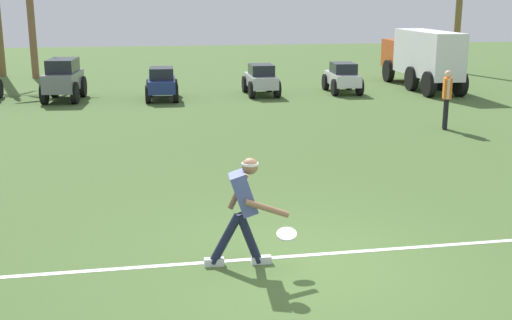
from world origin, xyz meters
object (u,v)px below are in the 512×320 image
object	(u,v)px
frisbee_in_flight	(287,234)
parked_car_slot_c	(162,83)
teammate_near_sideline	(447,94)
parked_car_slot_e	(342,77)
frisbee_thrower	(243,206)
box_truck	(422,56)
parked_car_slot_b	(63,78)
parked_car_slot_d	(261,79)

from	to	relation	value
frisbee_in_flight	parked_car_slot_c	bearing A→B (deg)	94.44
teammate_near_sideline	parked_car_slot_e	size ratio (longest dim) A/B	0.69
frisbee_thrower	box_truck	bearing A→B (deg)	59.13
parked_car_slot_e	parked_car_slot_b	bearing A→B (deg)	-179.17
frisbee_thrower	parked_car_slot_b	bearing A→B (deg)	104.79
parked_car_slot_d	parked_car_slot_c	bearing A→B (deg)	-172.85
teammate_near_sideline	parked_car_slot_d	bearing A→B (deg)	118.16
frisbee_thrower	parked_car_slot_d	size ratio (longest dim) A/B	0.65
frisbee_thrower	frisbee_in_flight	world-z (taller)	frisbee_thrower
parked_car_slot_d	parked_car_slot_e	size ratio (longest dim) A/B	0.98
parked_car_slot_d	box_truck	size ratio (longest dim) A/B	0.37
teammate_near_sideline	parked_car_slot_d	size ratio (longest dim) A/B	0.71
parked_car_slot_c	box_truck	world-z (taller)	box_truck
parked_car_slot_d	box_truck	distance (m)	6.44
parked_car_slot_b	parked_car_slot_c	size ratio (longest dim) A/B	1.09
frisbee_in_flight	parked_car_slot_d	xyz separation A→B (m)	(2.39, 15.04, 0.09)
teammate_near_sideline	parked_car_slot_b	distance (m)	12.55
frisbee_in_flight	teammate_near_sideline	distance (m)	10.16
frisbee_in_flight	box_truck	xyz separation A→B (m)	(8.76, 15.75, 0.76)
frisbee_thrower	frisbee_in_flight	xyz separation A→B (m)	(0.52, -0.23, -0.33)
frisbee_thrower	parked_car_slot_b	world-z (taller)	frisbee_thrower
teammate_near_sideline	parked_car_slot_c	size ratio (longest dim) A/B	0.70
frisbee_in_flight	parked_car_slot_d	world-z (taller)	parked_car_slot_d
parked_car_slot_b	parked_car_slot_d	bearing A→B (deg)	0.65
frisbee_thrower	teammate_near_sideline	world-z (taller)	teammate_near_sideline
parked_car_slot_d	box_truck	xyz separation A→B (m)	(6.37, 0.70, 0.67)
frisbee_thrower	box_truck	distance (m)	18.09
parked_car_slot_d	frisbee_thrower	bearing A→B (deg)	-101.11
box_truck	parked_car_slot_d	bearing A→B (deg)	-173.69
frisbee_in_flight	parked_car_slot_e	xyz separation A→B (m)	(5.44, 15.11, 0.09)
parked_car_slot_c	frisbee_in_flight	bearing A→B (deg)	-85.56
frisbee_thrower	parked_car_slot_c	world-z (taller)	frisbee_thrower
parked_car_slot_e	parked_car_slot_c	bearing A→B (deg)	-175.59
box_truck	parked_car_slot_c	bearing A→B (deg)	-173.39
frisbee_thrower	teammate_near_sideline	bearing A→B (deg)	50.00
parked_car_slot_c	parked_car_slot_d	xyz separation A→B (m)	(3.52, 0.44, 0.00)
parked_car_slot_b	parked_car_slot_e	world-z (taller)	parked_car_slot_b
parked_car_slot_b	parked_car_slot_d	xyz separation A→B (m)	(6.80, 0.08, -0.18)
parked_car_slot_b	parked_car_slot_c	world-z (taller)	parked_car_slot_b
frisbee_thrower	frisbee_in_flight	size ratio (longest dim) A/B	4.56
frisbee_in_flight	box_truck	size ratio (longest dim) A/B	0.05
frisbee_in_flight	parked_car_slot_d	bearing A→B (deg)	80.98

